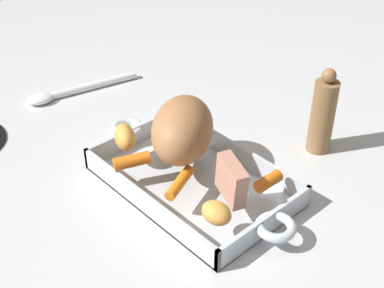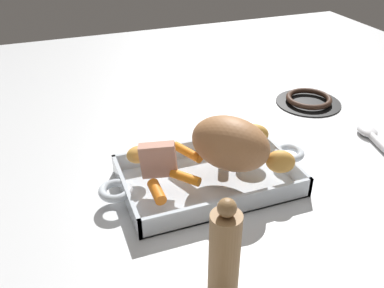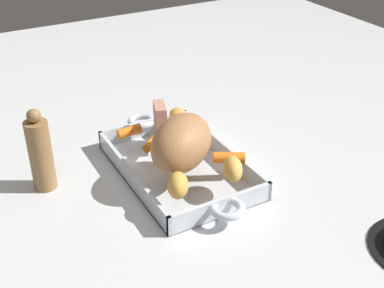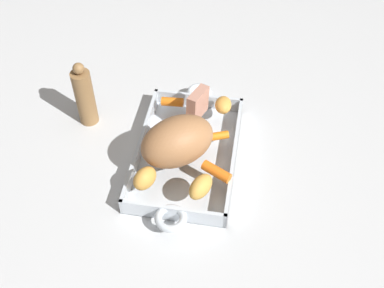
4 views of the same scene
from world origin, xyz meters
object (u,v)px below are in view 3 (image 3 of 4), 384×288
(baby_carrot_long, at_px, (194,140))
(potato_halved, at_px, (178,185))
(roasting_dish, at_px, (178,167))
(potato_golden_small, at_px, (178,116))
(pork_roast, at_px, (181,143))
(potato_whole, at_px, (233,169))
(baby_carrot_southeast, at_px, (129,131))
(pepper_mill, at_px, (40,153))
(roast_slice_thin, at_px, (160,119))
(baby_carrot_northwest, at_px, (152,142))
(baby_carrot_center_left, at_px, (229,158))

(baby_carrot_long, height_order, potato_halved, potato_halved)
(roasting_dish, distance_m, potato_halved, 0.14)
(roasting_dish, height_order, potato_golden_small, potato_golden_small)
(potato_golden_small, bearing_deg, baby_carrot_long, 172.15)
(pork_roast, distance_m, potato_whole, 0.10)
(baby_carrot_southeast, distance_m, pepper_mill, 0.19)
(baby_carrot_southeast, xyz_separation_m, potato_halved, (-0.23, 0.01, 0.01))
(pork_roast, relative_size, potato_halved, 2.85)
(roast_slice_thin, distance_m, potato_whole, 0.22)
(baby_carrot_northwest, bearing_deg, roast_slice_thin, -44.07)
(roast_slice_thin, xyz_separation_m, potato_golden_small, (0.02, -0.05, -0.02))
(baby_carrot_long, xyz_separation_m, potato_whole, (-0.14, 0.00, 0.01))
(roasting_dish, bearing_deg, baby_carrot_northwest, 27.33)
(pork_roast, xyz_separation_m, baby_carrot_center_left, (-0.03, -0.08, -0.04))
(roast_slice_thin, xyz_separation_m, baby_carrot_center_left, (-0.16, -0.06, -0.02))
(baby_carrot_northwest, bearing_deg, potato_whole, -156.49)
(potato_whole, distance_m, potato_halved, 0.11)
(roasting_dish, relative_size, baby_carrot_center_left, 6.90)
(baby_carrot_northwest, height_order, pepper_mill, pepper_mill)
(pork_roast, relative_size, baby_carrot_northwest, 2.70)
(baby_carrot_southeast, height_order, baby_carrot_center_left, baby_carrot_center_left)
(baby_carrot_center_left, distance_m, potato_halved, 0.14)
(potato_golden_small, bearing_deg, baby_carrot_center_left, -177.29)
(pork_roast, bearing_deg, baby_carrot_long, -44.97)
(pork_roast, relative_size, potato_whole, 2.52)
(baby_carrot_southeast, bearing_deg, pork_roast, -165.12)
(pork_roast, height_order, baby_carrot_southeast, pork_roast)
(baby_carrot_northwest, height_order, baby_carrot_center_left, baby_carrot_center_left)
(baby_carrot_northwest, xyz_separation_m, baby_carrot_center_left, (-0.12, -0.10, 0.00))
(roasting_dish, height_order, pepper_mill, pepper_mill)
(potato_halved, bearing_deg, pork_roast, -31.76)
(baby_carrot_center_left, relative_size, pepper_mill, 0.37)
(roast_slice_thin, xyz_separation_m, pepper_mill, (-0.02, 0.25, 0.00))
(pork_roast, distance_m, baby_carrot_southeast, 0.16)
(baby_carrot_long, relative_size, potato_whole, 1.19)
(baby_carrot_northwest, height_order, potato_halved, potato_halved)
(baby_carrot_southeast, bearing_deg, roast_slice_thin, -109.69)
(potato_halved, relative_size, pepper_mill, 0.33)
(baby_carrot_long, relative_size, baby_carrot_southeast, 1.47)
(roast_slice_thin, xyz_separation_m, baby_carrot_long, (-0.07, -0.04, -0.02))
(roasting_dish, distance_m, pork_roast, 0.09)
(baby_carrot_northwest, distance_m, baby_carrot_southeast, 0.06)
(pork_roast, bearing_deg, baby_carrot_southeast, 14.88)
(baby_carrot_long, xyz_separation_m, potato_golden_small, (0.09, -0.01, 0.01))
(baby_carrot_center_left, bearing_deg, potato_halved, 109.82)
(pork_roast, distance_m, potato_halved, 0.10)
(pork_roast, relative_size, baby_carrot_long, 2.11)
(roasting_dish, distance_m, baby_carrot_center_left, 0.10)
(roasting_dish, height_order, roast_slice_thin, roast_slice_thin)
(potato_golden_small, bearing_deg, potato_whole, 176.38)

